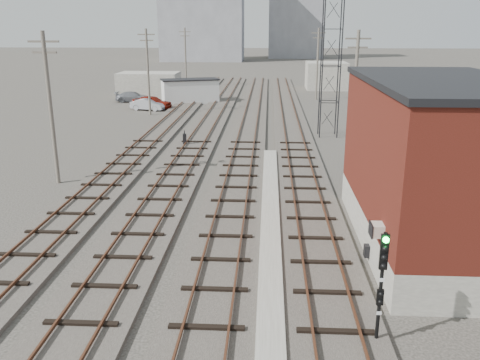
# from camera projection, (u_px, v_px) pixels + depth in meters

# --- Properties ---
(ground) EXTENTS (320.00, 320.00, 0.00)m
(ground) POSITION_uv_depth(u_px,v_px,m) (266.00, 97.00, 68.74)
(ground) COLOR #282621
(ground) RESTS_ON ground
(track_right) EXTENTS (3.20, 90.00, 0.39)m
(track_right) POSITION_uv_depth(u_px,v_px,m) (291.00, 126.00, 48.51)
(track_right) COLOR #332D28
(track_right) RESTS_ON ground
(track_mid_right) EXTENTS (3.20, 90.00, 0.39)m
(track_mid_right) POSITION_uv_depth(u_px,v_px,m) (249.00, 125.00, 48.73)
(track_mid_right) COLOR #332D28
(track_mid_right) RESTS_ON ground
(track_mid_left) EXTENTS (3.20, 90.00, 0.39)m
(track_mid_left) POSITION_uv_depth(u_px,v_px,m) (208.00, 125.00, 48.95)
(track_mid_left) COLOR #332D28
(track_mid_left) RESTS_ON ground
(track_left) EXTENTS (3.20, 90.00, 0.39)m
(track_left) POSITION_uv_depth(u_px,v_px,m) (167.00, 124.00, 49.16)
(track_left) COLOR #332D28
(track_left) RESTS_ON ground
(platform_curb) EXTENTS (0.90, 28.00, 0.26)m
(platform_curb) POSITION_uv_depth(u_px,v_px,m) (270.00, 221.00, 24.73)
(platform_curb) COLOR gray
(platform_curb) RESTS_ON ground
(brick_building) EXTENTS (6.54, 12.20, 7.22)m
(brick_building) POSITION_uv_depth(u_px,v_px,m) (438.00, 165.00, 21.43)
(brick_building) COLOR gray
(brick_building) RESTS_ON ground
(lattice_tower) EXTENTS (1.60, 1.60, 15.00)m
(lattice_tower) POSITION_uv_depth(u_px,v_px,m) (332.00, 48.00, 42.38)
(lattice_tower) COLOR black
(lattice_tower) RESTS_ON ground
(utility_pole_left_a) EXTENTS (1.80, 0.24, 9.00)m
(utility_pole_left_a) POSITION_uv_depth(u_px,v_px,m) (50.00, 105.00, 29.81)
(utility_pole_left_a) COLOR #595147
(utility_pole_left_a) RESTS_ON ground
(utility_pole_left_b) EXTENTS (1.80, 0.24, 9.00)m
(utility_pole_left_b) POSITION_uv_depth(u_px,v_px,m) (148.00, 70.00, 53.69)
(utility_pole_left_b) COLOR #595147
(utility_pole_left_b) RESTS_ON ground
(utility_pole_left_c) EXTENTS (1.80, 0.24, 9.00)m
(utility_pole_left_c) POSITION_uv_depth(u_px,v_px,m) (186.00, 56.00, 77.57)
(utility_pole_left_c) COLOR #595147
(utility_pole_left_c) RESTS_ON ground
(utility_pole_right_a) EXTENTS (1.80, 0.24, 9.00)m
(utility_pole_right_a) POSITION_uv_depth(u_px,v_px,m) (355.00, 91.00, 36.43)
(utility_pole_right_a) COLOR #595147
(utility_pole_right_a) RESTS_ON ground
(utility_pole_right_b) EXTENTS (1.80, 0.24, 9.00)m
(utility_pole_right_b) POSITION_uv_depth(u_px,v_px,m) (317.00, 62.00, 65.08)
(utility_pole_right_b) COLOR #595147
(utility_pole_right_b) RESTS_ON ground
(apartment_left) EXTENTS (22.00, 14.00, 30.00)m
(apartment_left) POSITION_uv_depth(u_px,v_px,m) (202.00, 4.00, 136.99)
(apartment_left) COLOR gray
(apartment_left) RESTS_ON ground
(apartment_right) EXTENTS (16.00, 12.00, 26.00)m
(apartment_right) POSITION_uv_depth(u_px,v_px,m) (296.00, 13.00, 150.49)
(apartment_right) COLOR gray
(apartment_right) RESTS_ON ground
(shed_left) EXTENTS (8.00, 5.00, 3.20)m
(shed_left) POSITION_uv_depth(u_px,v_px,m) (149.00, 84.00, 69.14)
(shed_left) COLOR gray
(shed_left) RESTS_ON ground
(shed_right) EXTENTS (6.00, 6.00, 4.00)m
(shed_right) POSITION_uv_depth(u_px,v_px,m) (326.00, 76.00, 77.22)
(shed_right) COLOR gray
(shed_right) RESTS_ON ground
(signal_mast) EXTENTS (0.40, 0.40, 3.64)m
(signal_mast) POSITION_uv_depth(u_px,v_px,m) (381.00, 282.00, 14.79)
(signal_mast) COLOR gray
(signal_mast) RESTS_ON ground
(switch_stand) EXTENTS (0.34, 0.34, 1.21)m
(switch_stand) POSITION_uv_depth(u_px,v_px,m) (185.00, 139.00, 40.49)
(switch_stand) COLOR black
(switch_stand) RESTS_ON ground
(site_trailer) EXTENTS (7.65, 5.21, 2.96)m
(site_trailer) POSITION_uv_depth(u_px,v_px,m) (190.00, 91.00, 63.24)
(site_trailer) COLOR silver
(site_trailer) RESTS_ON ground
(car_red) EXTENTS (4.85, 2.76, 1.55)m
(car_red) POSITION_uv_depth(u_px,v_px,m) (152.00, 102.00, 58.77)
(car_red) COLOR maroon
(car_red) RESTS_ON ground
(car_silver) EXTENTS (4.17, 2.21, 1.31)m
(car_silver) POSITION_uv_depth(u_px,v_px,m) (148.00, 105.00, 57.86)
(car_silver) COLOR #AFB2B8
(car_silver) RESTS_ON ground
(car_grey) EXTENTS (4.47, 1.86, 1.29)m
(car_grey) POSITION_uv_depth(u_px,v_px,m) (133.00, 97.00, 64.12)
(car_grey) COLOR gray
(car_grey) RESTS_ON ground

